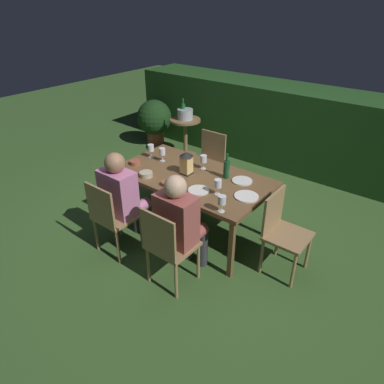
{
  "coord_description": "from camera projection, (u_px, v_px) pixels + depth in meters",
  "views": [
    {
      "loc": [
        2.15,
        -2.75,
        2.52
      ],
      "look_at": [
        0.0,
        0.0,
        0.51
      ],
      "focal_mm": 32.43,
      "sensor_mm": 36.0,
      "label": 1
    }
  ],
  "objects": [
    {
      "name": "bowl_bread",
      "position": [
        166.0,
        183.0,
        3.71
      ],
      "size": [
        0.12,
        0.12,
        0.04
      ],
      "color": "#9E5138",
      "rests_on": "dining_table"
    },
    {
      "name": "plate_b",
      "position": [
        199.0,
        190.0,
        3.6
      ],
      "size": [
        0.22,
        0.22,
        0.01
      ],
      "primitive_type": "cylinder",
      "color": "silver",
      "rests_on": "dining_table"
    },
    {
      "name": "plate_c",
      "position": [
        242.0,
        181.0,
        3.78
      ],
      "size": [
        0.22,
        0.22,
        0.01
      ],
      "primitive_type": "cylinder",
      "color": "silver",
      "rests_on": "dining_table"
    },
    {
      "name": "ground_plane",
      "position": [
        192.0,
        228.0,
        4.28
      ],
      "size": [
        16.0,
        16.0,
        0.0
      ],
      "primitive_type": "plane",
      "color": "#385B28"
    },
    {
      "name": "wine_glass_c",
      "position": [
        162.0,
        152.0,
        4.19
      ],
      "size": [
        0.08,
        0.08,
        0.17
      ],
      "color": "silver",
      "rests_on": "dining_table"
    },
    {
      "name": "chair_side_left_b",
      "position": [
        168.0,
        244.0,
        3.23
      ],
      "size": [
        0.42,
        0.4,
        0.87
      ],
      "color": "#9E7A51",
      "rests_on": "ground"
    },
    {
      "name": "wine_glass_d",
      "position": [
        151.0,
        149.0,
        4.29
      ],
      "size": [
        0.08,
        0.08,
        0.17
      ],
      "color": "silver",
      "rests_on": "dining_table"
    },
    {
      "name": "person_in_pink",
      "position": [
        124.0,
        195.0,
        3.71
      ],
      "size": [
        0.38,
        0.47,
        1.15
      ],
      "color": "#C675A3",
      "rests_on": "ground"
    },
    {
      "name": "wine_glass_e",
      "position": [
        222.0,
        201.0,
        3.21
      ],
      "size": [
        0.08,
        0.08,
        0.17
      ],
      "color": "silver",
      "rests_on": "dining_table"
    },
    {
      "name": "person_in_rust",
      "position": [
        181.0,
        222.0,
        3.28
      ],
      "size": [
        0.38,
        0.47,
        1.15
      ],
      "color": "#9E4C47",
      "rests_on": "ground"
    },
    {
      "name": "plate_a",
      "position": [
        246.0,
        196.0,
        3.49
      ],
      "size": [
        0.25,
        0.25,
        0.01
      ],
      "primitive_type": "cylinder",
      "color": "white",
      "rests_on": "dining_table"
    },
    {
      "name": "wine_glass_a",
      "position": [
        218.0,
        184.0,
        3.48
      ],
      "size": [
        0.08,
        0.08,
        0.17
      ],
      "color": "silver",
      "rests_on": "dining_table"
    },
    {
      "name": "ice_bucket",
      "position": [
        185.0,
        113.0,
        5.8
      ],
      "size": [
        0.26,
        0.26,
        0.34
      ],
      "color": "#B2B7BF",
      "rests_on": "side_table"
    },
    {
      "name": "dining_table",
      "position": [
        192.0,
        179.0,
        3.94
      ],
      "size": [
        1.77,
        0.97,
        0.73
      ],
      "color": "brown",
      "rests_on": "ground"
    },
    {
      "name": "green_bottle_on_table",
      "position": [
        226.0,
        169.0,
        3.81
      ],
      "size": [
        0.07,
        0.07,
        0.29
      ],
      "color": "#144723",
      "rests_on": "dining_table"
    },
    {
      "name": "bowl_salad",
      "position": [
        146.0,
        174.0,
        3.88
      ],
      "size": [
        0.15,
        0.15,
        0.05
      ],
      "color": "#BCAD8E",
      "rests_on": "dining_table"
    },
    {
      "name": "wine_glass_b",
      "position": [
        203.0,
        159.0,
        4.01
      ],
      "size": [
        0.08,
        0.08,
        0.17
      ],
      "color": "silver",
      "rests_on": "dining_table"
    },
    {
      "name": "chair_side_left_a",
      "position": [
        111.0,
        215.0,
        3.65
      ],
      "size": [
        0.42,
        0.4,
        0.87
      ],
      "color": "#9E7A51",
      "rests_on": "ground"
    },
    {
      "name": "bowl_olives",
      "position": [
        135.0,
        162.0,
        4.15
      ],
      "size": [
        0.13,
        0.13,
        0.05
      ],
      "color": "#9E5138",
      "rests_on": "dining_table"
    },
    {
      "name": "potted_plant_by_hedge",
      "position": [
        154.0,
        119.0,
        6.44
      ],
      "size": [
        0.64,
        0.64,
        0.84
      ],
      "color": "brown",
      "rests_on": "ground"
    },
    {
      "name": "chair_head_far",
      "position": [
        282.0,
        229.0,
        3.43
      ],
      "size": [
        0.4,
        0.42,
        0.87
      ],
      "color": "#9E7A51",
      "rests_on": "ground"
    },
    {
      "name": "chair_side_right_a",
      "position": [
        208.0,
        160.0,
        4.85
      ],
      "size": [
        0.42,
        0.4,
        0.87
      ],
      "color": "#9E7A51",
      "rests_on": "ground"
    },
    {
      "name": "hedge_backdrop",
      "position": [
        287.0,
        126.0,
        5.7
      ],
      "size": [
        5.6,
        0.87,
        1.26
      ],
      "primitive_type": "cube",
      "color": "#234C1E",
      "rests_on": "ground"
    },
    {
      "name": "side_table",
      "position": [
        185.0,
        132.0,
        5.96
      ],
      "size": [
        0.52,
        0.52,
        0.67
      ],
      "color": "brown",
      "rests_on": "ground"
    },
    {
      "name": "lantern_centerpiece",
      "position": [
        186.0,
        162.0,
        3.88
      ],
      "size": [
        0.15,
        0.15,
        0.27
      ],
      "color": "black",
      "rests_on": "dining_table"
    }
  ]
}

